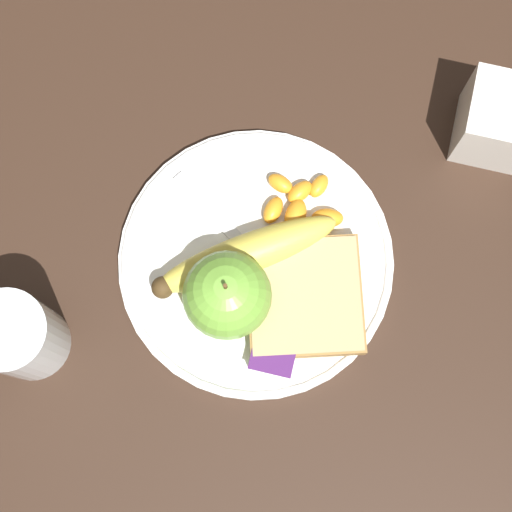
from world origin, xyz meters
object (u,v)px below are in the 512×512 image
Objects in this scene: banana at (244,257)px; condiment_caddy at (499,121)px; jam_packet at (275,348)px; bread_slice at (305,297)px; fork at (254,256)px; apple at (227,295)px; plate at (256,261)px; juice_glass at (21,337)px.

banana is 2.16× the size of condiment_caddy.
banana is at bearing 32.03° from jam_packet.
jam_packet is (-0.05, 0.02, -0.00)m from bread_slice.
fork is (0.01, -0.01, -0.02)m from banana.
apple is 0.06m from fork.
plate is 1.56× the size of banana.
fork is at bearing 25.37° from jam_packet.
fork is (0.13, -0.19, -0.03)m from juice_glass.
juice_glass is 0.19m from apple.
plate is 5.39× the size of jam_packet.
banana reaches higher than jam_packet.
condiment_caddy is (0.23, -0.21, -0.01)m from apple.
bread_slice is at bearing 145.18° from condiment_caddy.
apple is 1.15× the size of condiment_caddy.
jam_packet is at bearing -147.97° from banana.
plate is at bearing 24.74° from jam_packet.
fork is at bearing -55.53° from juice_glass.
banana is (0.04, -0.01, -0.02)m from apple.
bread_slice is 2.80× the size of jam_packet.
condiment_caddy is (0.21, -0.14, 0.02)m from bread_slice.
bread_slice reaches higher than fork.
bread_slice is 0.06m from fork.
condiment_caddy is at bearing 75.50° from fork.
apple reaches higher than bread_slice.
condiment_caddy reaches higher than banana.
banana is (-0.00, 0.01, 0.02)m from plate.
bread_slice is 1.75× the size of condiment_caddy.
bread_slice is (-0.03, -0.05, 0.02)m from plate.
apple is (-0.05, 0.02, 0.04)m from plate.
bread_slice is at bearing -116.18° from plate.
plate is 0.23m from juice_glass.
banana is 0.09m from jam_packet.
apple is at bearing 106.06° from bread_slice.
banana reaches higher than fork.
juice_glass is 0.58× the size of banana.
condiment_caddy reaches higher than jam_packet.
fork is 0.09m from jam_packet.
bread_slice is at bearing -73.94° from apple.
juice_glass is at bearing 112.16° from bread_slice.
banana is at bearing -6.91° from apple.
plate is at bearing -71.94° from banana.
bread_slice is at bearing 5.95° from fork.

